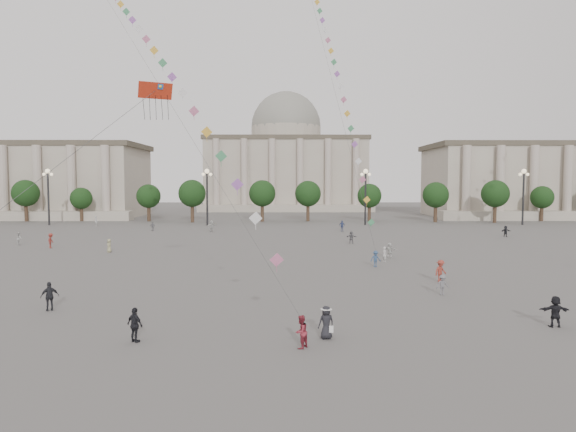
{
  "coord_description": "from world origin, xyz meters",
  "views": [
    {
      "loc": [
        -0.15,
        -27.07,
        8.15
      ],
      "look_at": [
        0.04,
        12.0,
        5.56
      ],
      "focal_mm": 32.0,
      "sensor_mm": 36.0,
      "label": 1
    }
  ],
  "objects": [
    {
      "name": "kite_train_west",
      "position": [
        -15.24,
        24.71,
        23.43
      ],
      "size": [
        30.1,
        50.43,
        72.29
      ],
      "color": "#3F3F3F",
      "rests_on": "ground"
    },
    {
      "name": "person_crowd_13",
      "position": [
        9.97,
        24.85,
        0.78
      ],
      "size": [
        0.58,
        0.68,
        1.57
      ],
      "primitive_type": "imported",
      "rotation": [
        0.0,
        0.0,
        2.0
      ],
      "color": "silver",
      "rests_on": "ground"
    },
    {
      "name": "lamp_post_far_west",
      "position": [
        -45.0,
        70.0,
        7.35
      ],
      "size": [
        2.0,
        0.9,
        10.65
      ],
      "color": "#262628",
      "rests_on": "ground"
    },
    {
      "name": "person_crowd_8",
      "position": [
        12.49,
        14.23,
        0.91
      ],
      "size": [
        1.36,
        1.2,
        1.83
      ],
      "primitive_type": "imported",
      "rotation": [
        0.0,
        0.0,
        0.55
      ],
      "color": "maroon",
      "rests_on": "ground"
    },
    {
      "name": "hat_person",
      "position": [
        1.96,
        -0.85,
        0.9
      ],
      "size": [
        0.97,
        0.78,
        1.73
      ],
      "color": "black",
      "rests_on": "ground"
    },
    {
      "name": "person_crowd_6",
      "position": [
        11.2,
        9.51,
        0.74
      ],
      "size": [
        1.03,
        0.68,
        1.48
      ],
      "primitive_type": "imported",
      "rotation": [
        0.0,
        0.0,
        0.14
      ],
      "color": "slate",
      "rests_on": "ground"
    },
    {
      "name": "person_crowd_1",
      "position": [
        -34.78,
        39.32,
        0.83
      ],
      "size": [
        0.99,
        1.02,
        1.66
      ],
      "primitive_type": "imported",
      "rotation": [
        0.0,
        0.0,
        2.23
      ],
      "color": "#ADADA9",
      "rests_on": "ground"
    },
    {
      "name": "kite_flyer_0",
      "position": [
        0.6,
        -2.38,
        0.82
      ],
      "size": [
        0.98,
        1.01,
        1.64
      ],
      "primitive_type": "imported",
      "rotation": [
        0.0,
        0.0,
        4.08
      ],
      "color": "maroon",
      "rests_on": "ground"
    },
    {
      "name": "ground",
      "position": [
        0.0,
        0.0,
        0.0
      ],
      "size": [
        360.0,
        360.0,
        0.0
      ],
      "primitive_type": "plane",
      "color": "#585552",
      "rests_on": "ground"
    },
    {
      "name": "tourist_4",
      "position": [
        -15.11,
        5.06,
        0.92
      ],
      "size": [
        1.16,
        0.94,
        1.84
      ],
      "primitive_type": "imported",
      "rotation": [
        0.0,
        0.0,
        3.67
      ],
      "color": "#222328",
      "rests_on": "ground"
    },
    {
      "name": "lamp_post_mid_west",
      "position": [
        -15.0,
        70.0,
        7.35
      ],
      "size": [
        2.0,
        0.9,
        10.65
      ],
      "color": "#262628",
      "rests_on": "ground"
    },
    {
      "name": "tourist_1",
      "position": [
        -7.82,
        -1.39,
        0.9
      ],
      "size": [
        1.12,
        0.94,
        1.79
      ],
      "primitive_type": "imported",
      "rotation": [
        0.0,
        0.0,
        2.56
      ],
      "color": "black",
      "rests_on": "ground"
    },
    {
      "name": "lamp_post_mid_east",
      "position": [
        15.0,
        70.0,
        7.35
      ],
      "size": [
        2.0,
        0.9,
        10.65
      ],
      "color": "#262628",
      "rests_on": "ground"
    },
    {
      "name": "person_crowd_10",
      "position": [
        -35.38,
        68.0,
        0.96
      ],
      "size": [
        0.8,
        0.83,
        1.92
      ],
      "primitive_type": "imported",
      "rotation": [
        0.0,
        0.0,
        2.25
      ],
      "color": "#AFAFAB",
      "rests_on": "ground"
    },
    {
      "name": "person_crowd_7",
      "position": [
        11.05,
        27.56,
        0.84
      ],
      "size": [
        1.63,
        1.02,
        1.68
      ],
      "primitive_type": "imported",
      "rotation": [
        0.0,
        0.0,
        2.78
      ],
      "color": "silver",
      "rests_on": "ground"
    },
    {
      "name": "person_crowd_17",
      "position": [
        -29.19,
        36.06,
        0.93
      ],
      "size": [
        0.77,
        1.24,
        1.85
      ],
      "primitive_type": "imported",
      "rotation": [
        0.0,
        0.0,
        1.64
      ],
      "color": "maroon",
      "rests_on": "ground"
    },
    {
      "name": "lamp_post_far_east",
      "position": [
        45.0,
        70.0,
        7.35
      ],
      "size": [
        2.0,
        0.9,
        10.65
      ],
      "color": "#262628",
      "rests_on": "ground"
    },
    {
      "name": "dragon_kite",
      "position": [
        -8.83,
        6.93,
        13.33
      ],
      "size": [
        5.35,
        9.29,
        22.87
      ],
      "color": "#B62913",
      "rests_on": "ground"
    },
    {
      "name": "kite_train_mid",
      "position": [
        4.39,
        39.77,
        28.54
      ],
      "size": [
        8.46,
        34.03,
        60.6
      ],
      "color": "#3F3F3F",
      "rests_on": "ground"
    },
    {
      "name": "person_crowd_9",
      "position": [
        32.64,
        48.75,
        0.83
      ],
      "size": [
        1.6,
        0.74,
        1.66
      ],
      "primitive_type": "imported",
      "rotation": [
        0.0,
        0.0,
        0.17
      ],
      "color": "black",
      "rests_on": "ground"
    },
    {
      "name": "person_crowd_16",
      "position": [
        -22.5,
        58.79,
        0.75
      ],
      "size": [
        0.92,
        0.5,
        1.49
      ],
      "primitive_type": "imported",
      "rotation": [
        0.0,
        0.0,
        6.12
      ],
      "color": "slate",
      "rests_on": "ground"
    },
    {
      "name": "person_crowd_4",
      "position": [
        -12.36,
        57.12,
        0.93
      ],
      "size": [
        1.81,
        1.14,
        1.86
      ],
      "primitive_type": "imported",
      "rotation": [
        0.0,
        0.0,
        3.51
      ],
      "color": "beige",
      "rests_on": "ground"
    },
    {
      "name": "person_crowd_3",
      "position": [
        15.03,
        1.26,
        0.89
      ],
      "size": [
        1.67,
        0.63,
        1.77
      ],
      "primitive_type": "imported",
      "rotation": [
        0.0,
        0.0,
        3.08
      ],
      "color": "black",
      "rests_on": "ground"
    },
    {
      "name": "kite_flyer_1",
      "position": [
        8.5,
        21.75,
        0.79
      ],
      "size": [
        1.13,
        0.79,
        1.59
      ],
      "primitive_type": "imported",
      "rotation": [
        0.0,
        0.0,
        0.21
      ],
      "color": "#324B71",
      "rests_on": "ground"
    },
    {
      "name": "person_crowd_12",
      "position": [
        8.62,
        40.83,
        0.82
      ],
      "size": [
        1.59,
        1.01,
        1.64
      ],
      "primitive_type": "imported",
      "rotation": [
        0.0,
        0.0,
        2.76
      ],
      "color": "slate",
      "rests_on": "ground"
    },
    {
      "name": "hall_central",
      "position": [
        0.0,
        129.22,
        14.23
      ],
      "size": [
        48.3,
        34.3,
        35.5
      ],
      "color": "#A89C8D",
      "rests_on": "ground"
    },
    {
      "name": "person_crowd_0",
      "position": [
        9.19,
        57.35,
        0.92
      ],
      "size": [
        1.09,
        0.49,
        1.83
      ],
      "primitive_type": "imported",
      "rotation": [
        0.0,
        0.0,
        0.04
      ],
      "color": "#37467C",
      "rests_on": "ground"
    },
    {
      "name": "person_crowd_19",
      "position": [
        -20.64,
        32.14,
        0.79
      ],
      "size": [
        0.58,
        0.82,
        1.57
      ],
      "primitive_type": "imported",
      "rotation": [
        0.0,
        0.0,
        4.83
      ],
      "color": "tan",
      "rests_on": "ground"
    },
    {
      "name": "tree_row",
      "position": [
        0.0,
        78.0,
        5.39
      ],
      "size": [
        137.12,
        5.12,
        8.0
      ],
      "color": "#3A281D",
      "rests_on": "ground"
    }
  ]
}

